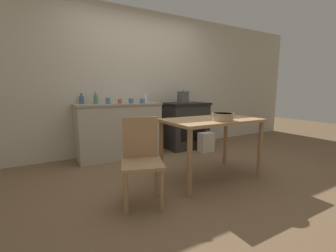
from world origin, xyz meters
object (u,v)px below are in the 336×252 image
at_px(cup_center_right, 131,101).
at_px(cup_mid_right, 108,101).
at_px(work_table, 211,127).
at_px(stock_pot, 183,97).
at_px(bottle_left, 96,99).
at_px(cup_center_left, 120,101).
at_px(mixing_bowl_large, 223,116).
at_px(cup_center, 142,101).
at_px(chair, 142,158).
at_px(bottle_mid_left, 145,98).
at_px(stove, 185,125).
at_px(flour_sack, 206,142).
at_px(bottle_far_left, 82,100).

distance_m(cup_center_right, cup_mid_right, 0.37).
height_order(work_table, cup_mid_right, cup_mid_right).
bearing_deg(stock_pot, cup_mid_right, 176.85).
bearing_deg(cup_center_right, bottle_left, 164.74).
bearing_deg(cup_center_right, cup_mid_right, 168.76).
bearing_deg(work_table, cup_center_left, 117.47).
distance_m(mixing_bowl_large, bottle_left, 2.05).
bearing_deg(cup_center, stock_pot, 4.06).
relative_size(mixing_bowl_large, bottle_left, 1.37).
height_order(chair, bottle_mid_left, bottle_mid_left).
relative_size(stove, flour_sack, 2.50).
bearing_deg(work_table, bottle_mid_left, 96.56).
height_order(work_table, flour_sack, work_table).
height_order(flour_sack, stock_pot, stock_pot).
distance_m(stove, cup_center_left, 1.42).
distance_m(bottle_far_left, cup_mid_right, 0.42).
distance_m(stove, mixing_bowl_large, 1.81).
height_order(flour_sack, bottle_far_left, bottle_far_left).
bearing_deg(stove, flour_sack, -71.17).
xyz_separation_m(bottle_mid_left, cup_center, (-0.17, -0.26, -0.03)).
bearing_deg(bottle_mid_left, work_table, -83.44).
relative_size(chair, bottle_left, 4.48).
relative_size(bottle_far_left, cup_center_right, 2.08).
height_order(stove, cup_center, cup_center).
xyz_separation_m(work_table, cup_center_right, (-0.53, 1.40, 0.29)).
xyz_separation_m(flour_sack, cup_center_left, (-1.48, 0.39, 0.77)).
xyz_separation_m(stove, mixing_bowl_large, (-0.61, -1.66, 0.37)).
distance_m(work_table, chair, 1.03).
bearing_deg(cup_mid_right, chair, -94.07).
relative_size(stock_pot, cup_center_right, 2.92).
xyz_separation_m(chair, cup_center, (0.65, 1.46, 0.49)).
bearing_deg(cup_mid_right, mixing_bowl_large, -62.03).
xyz_separation_m(chair, cup_mid_right, (0.11, 1.60, 0.50)).
distance_m(flour_sack, bottle_far_left, 2.27).
relative_size(bottle_far_left, cup_center_left, 2.25).
bearing_deg(work_table, mixing_bowl_large, -90.75).
distance_m(bottle_far_left, bottle_left, 0.23).
xyz_separation_m(work_table, flour_sack, (0.76, 1.01, -0.48)).
bearing_deg(cup_center_left, mixing_bowl_large, -65.60).
height_order(work_table, cup_center, cup_center).
bearing_deg(work_table, cup_center_right, 110.62).
relative_size(cup_center_left, cup_center, 0.93).
relative_size(flour_sack, bottle_left, 1.86).
bearing_deg(bottle_far_left, work_table, -52.78).
relative_size(flour_sack, bottle_far_left, 2.08).
bearing_deg(bottle_far_left, cup_center_right, -19.38).
relative_size(bottle_left, cup_center, 2.32).
xyz_separation_m(work_table, bottle_left, (-1.07, 1.55, 0.32)).
relative_size(work_table, bottle_far_left, 7.03).
relative_size(stove, cup_center_right, 10.79).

